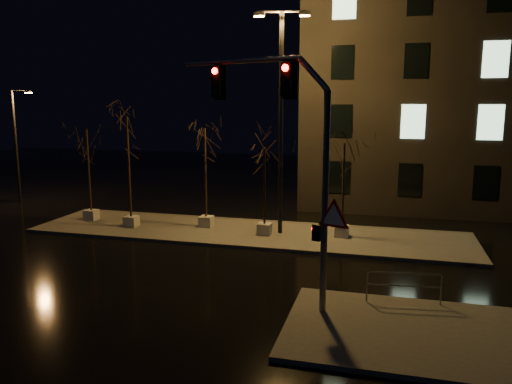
# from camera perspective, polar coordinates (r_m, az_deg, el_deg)

# --- Properties ---
(ground) EXTENTS (90.00, 90.00, 0.00)m
(ground) POSITION_cam_1_polar(r_m,az_deg,el_deg) (19.83, -5.88, -9.16)
(ground) COLOR black
(ground) RESTS_ON ground
(median) EXTENTS (22.00, 5.00, 0.15)m
(median) POSITION_cam_1_polar(r_m,az_deg,el_deg) (25.26, -1.06, -4.67)
(median) COLOR #47443F
(median) RESTS_ON ground
(sidewalk_corner) EXTENTS (7.00, 5.00, 0.15)m
(sidewalk_corner) POSITION_cam_1_polar(r_m,az_deg,el_deg) (15.42, 16.98, -15.11)
(sidewalk_corner) COLOR #47443F
(sidewalk_corner) RESTS_ON ground
(building) EXTENTS (25.00, 12.00, 15.00)m
(building) POSITION_cam_1_polar(r_m,az_deg,el_deg) (36.23, 26.95, 10.61)
(building) COLOR black
(building) RESTS_ON ground
(tree_0) EXTENTS (1.80, 1.80, 5.14)m
(tree_0) POSITION_cam_1_polar(r_m,az_deg,el_deg) (28.54, -18.70, 4.62)
(tree_0) COLOR #AAA79F
(tree_0) RESTS_ON median
(tree_1) EXTENTS (1.80, 1.80, 5.84)m
(tree_1) POSITION_cam_1_polar(r_m,az_deg,el_deg) (26.33, -14.45, 5.58)
(tree_1) COLOR #AAA79F
(tree_1) RESTS_ON median
(tree_2) EXTENTS (1.80, 1.80, 5.25)m
(tree_2) POSITION_cam_1_polar(r_m,az_deg,el_deg) (25.64, -5.84, 4.73)
(tree_2) COLOR #AAA79F
(tree_2) RESTS_ON median
(tree_3) EXTENTS (1.80, 1.80, 4.40)m
(tree_3) POSITION_cam_1_polar(r_m,az_deg,el_deg) (24.02, 0.99, 2.86)
(tree_3) COLOR #AAA79F
(tree_3) RESTS_ON median
(tree_4) EXTENTS (1.80, 1.80, 4.64)m
(tree_4) POSITION_cam_1_polar(r_m,az_deg,el_deg) (23.95, 10.00, 3.14)
(tree_4) COLOR #AAA79F
(tree_4) RESTS_ON median
(traffic_signal_mast) EXTENTS (6.03, 2.26, 7.78)m
(traffic_signal_mast) POSITION_cam_1_polar(r_m,az_deg,el_deg) (15.46, 3.82, 5.39)
(traffic_signal_mast) COLOR slate
(traffic_signal_mast) RESTS_ON sidewalk_corner
(streetlight_main) EXTENTS (2.64, 0.79, 10.60)m
(streetlight_main) POSITION_cam_1_polar(r_m,az_deg,el_deg) (24.15, 2.88, 9.49)
(streetlight_main) COLOR black
(streetlight_main) RESTS_ON median
(streetlight_far) EXTENTS (1.44, 0.47, 7.38)m
(streetlight_far) POSITION_cam_1_polar(r_m,az_deg,el_deg) (36.43, -25.63, 5.27)
(streetlight_far) COLOR black
(streetlight_far) RESTS_ON ground
(guard_rail_a) EXTENTS (2.36, 0.34, 1.03)m
(guard_rail_a) POSITION_cam_1_polar(r_m,az_deg,el_deg) (16.98, 16.56, -9.97)
(guard_rail_a) COLOR slate
(guard_rail_a) RESTS_ON sidewalk_corner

